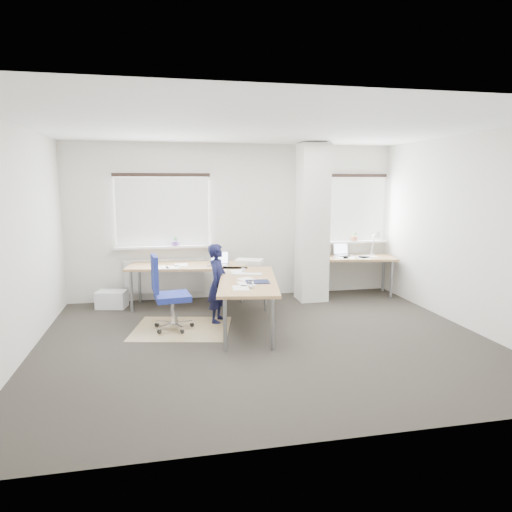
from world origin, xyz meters
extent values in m
plane|color=#2B2622|center=(0.00, 0.00, 0.00)|extent=(6.00, 6.00, 0.00)
cube|color=silver|center=(0.00, 2.50, 1.40)|extent=(6.00, 0.04, 2.80)
cube|color=silver|center=(0.00, -2.50, 1.40)|extent=(6.00, 0.04, 2.80)
cube|color=silver|center=(-3.00, 0.00, 1.40)|extent=(0.04, 5.00, 2.80)
cube|color=silver|center=(3.00, 0.00, 1.40)|extent=(0.04, 5.00, 2.80)
cube|color=white|center=(0.00, 0.00, 2.80)|extent=(6.00, 5.00, 0.04)
cube|color=silver|center=(1.30, 1.95, 1.39)|extent=(0.50, 0.50, 2.78)
cube|color=white|center=(-1.30, 2.47, 1.60)|extent=(1.60, 0.04, 1.20)
cube|color=white|center=(-1.30, 2.43, 1.60)|extent=(1.60, 0.02, 1.20)
cube|color=white|center=(-1.30, 2.40, 0.98)|extent=(1.70, 0.20, 0.04)
cube|color=white|center=(2.30, 2.47, 1.60)|extent=(1.20, 0.04, 1.20)
cube|color=white|center=(2.30, 2.43, 1.60)|extent=(1.20, 0.02, 1.20)
cube|color=white|center=(2.30, 2.40, 0.98)|extent=(1.30, 0.20, 0.04)
cube|color=white|center=(-1.30, 2.42, 0.45)|extent=(1.40, 0.10, 0.60)
cylinder|color=#643E8A|center=(-1.10, 2.38, 1.04)|extent=(0.12, 0.12, 0.08)
imported|color=#2A5F26|center=(-1.10, 2.38, 1.08)|extent=(0.09, 0.06, 0.17)
cylinder|color=#9A583B|center=(2.30, 2.38, 1.04)|extent=(0.12, 0.12, 0.08)
imported|color=#2A5F26|center=(2.30, 2.38, 1.08)|extent=(0.09, 0.07, 0.17)
cube|color=#91784F|center=(-1.08, 0.70, 0.00)|extent=(1.58, 1.42, 0.01)
cube|color=white|center=(-2.20, 2.10, 0.14)|extent=(0.54, 0.43, 0.29)
cube|color=#986541|center=(-0.91, 1.90, 0.71)|extent=(2.11, 1.14, 0.04)
cube|color=#986541|center=(-0.13, 0.54, 0.71)|extent=(1.14, 2.11, 0.04)
cylinder|color=gray|center=(-1.85, 1.76, 0.34)|extent=(0.05, 0.05, 0.69)
cylinder|color=gray|center=(-1.74, 2.35, 0.34)|extent=(0.05, 0.05, 0.69)
cylinder|color=gray|center=(0.03, 2.04, 0.34)|extent=(0.05, 0.05, 0.69)
cylinder|color=gray|center=(-0.58, -0.29, 0.34)|extent=(0.05, 0.05, 0.69)
cylinder|color=gray|center=(0.01, -0.39, 0.34)|extent=(0.05, 0.05, 0.69)
cylinder|color=gray|center=(0.32, 1.38, 0.34)|extent=(0.05, 0.05, 0.69)
cube|color=#B7B7BC|center=(-0.42, 1.75, 0.74)|extent=(0.39, 0.34, 0.01)
cube|color=#B7B7BC|center=(-0.38, 1.85, 0.85)|extent=(0.32, 0.17, 0.22)
cube|color=silver|center=(-0.38, 1.85, 0.85)|extent=(0.28, 0.14, 0.19)
cube|color=white|center=(-0.09, 0.86, 0.74)|extent=(0.46, 0.26, 0.02)
cube|color=#161D3D|center=(-0.04, 0.32, 0.74)|extent=(0.34, 0.27, 0.01)
cube|color=white|center=(0.13, 1.82, 0.77)|extent=(0.54, 0.48, 0.07)
imported|color=white|center=(-0.11, 1.08, 0.76)|extent=(0.09, 0.09, 0.07)
cylinder|color=silver|center=(-0.19, -0.01, 0.78)|extent=(0.07, 0.07, 0.10)
cube|color=#986541|center=(2.25, 2.13, 0.71)|extent=(1.50, 0.93, 0.04)
cylinder|color=gray|center=(1.62, 1.99, 0.34)|extent=(0.05, 0.05, 0.69)
cylinder|color=gray|center=(2.80, 1.78, 0.34)|extent=(0.05, 0.05, 0.69)
cylinder|color=gray|center=(1.70, 2.48, 0.34)|extent=(0.05, 0.05, 0.69)
cylinder|color=gray|center=(2.88, 2.27, 0.34)|extent=(0.05, 0.05, 0.69)
cube|color=#B7B7BC|center=(2.06, 2.29, 0.74)|extent=(0.37, 0.30, 0.01)
cube|color=#B7B7BC|center=(2.04, 2.41, 0.85)|extent=(0.33, 0.11, 0.22)
cube|color=silver|center=(2.04, 2.41, 0.85)|extent=(0.29, 0.09, 0.19)
cylinder|color=white|center=(2.61, 2.22, 0.74)|extent=(0.10, 0.10, 0.02)
cylinder|color=white|center=(2.61, 2.22, 0.93)|extent=(0.02, 0.16, 0.38)
cylinder|color=white|center=(2.61, 2.10, 1.15)|extent=(0.02, 0.29, 0.13)
cone|color=white|center=(2.61, 1.96, 1.13)|extent=(0.14, 0.16, 0.17)
cube|color=navy|center=(-1.21, 0.72, 0.48)|extent=(0.53, 0.53, 0.08)
cube|color=navy|center=(-1.44, 0.69, 0.84)|extent=(0.11, 0.42, 0.52)
cylinder|color=silver|center=(-1.21, 0.72, 0.28)|extent=(0.06, 0.06, 0.36)
cylinder|color=black|center=(-0.94, 0.75, 0.04)|extent=(0.07, 0.04, 0.06)
cylinder|color=black|center=(-1.15, 0.98, 0.04)|extent=(0.04, 0.07, 0.06)
cylinder|color=black|center=(-1.44, 0.85, 0.04)|extent=(0.07, 0.06, 0.06)
cylinder|color=black|center=(-1.40, 0.53, 0.04)|extent=(0.07, 0.07, 0.06)
cylinder|color=black|center=(-1.09, 0.47, 0.04)|extent=(0.05, 0.07, 0.06)
imported|color=black|center=(-0.52, 0.95, 0.60)|extent=(0.44, 0.52, 1.20)
camera|label=1|loc=(-1.32, -5.77, 2.10)|focal=32.00mm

